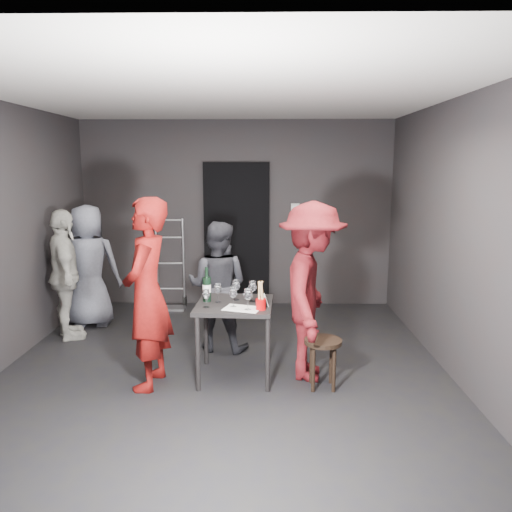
{
  "coord_description": "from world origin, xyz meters",
  "views": [
    {
      "loc": [
        0.41,
        -4.79,
        2.05
      ],
      "look_at": [
        0.32,
        0.25,
        1.14
      ],
      "focal_mm": 35.0,
      "sensor_mm": 36.0,
      "label": 1
    }
  ],
  "objects_px": {
    "hand_truck": "(170,292)",
    "breadstick_cup": "(261,296)",
    "woman_black": "(218,288)",
    "wine_bottle": "(207,288)",
    "bystander_cream": "(65,273)",
    "man_maroon": "(312,278)",
    "tasting_table": "(235,313)",
    "stool": "(323,349)",
    "server_red": "(146,277)",
    "bystander_grey": "(89,263)"
  },
  "relations": [
    {
      "from": "tasting_table",
      "to": "stool",
      "type": "distance_m",
      "value": 0.91
    },
    {
      "from": "tasting_table",
      "to": "server_red",
      "type": "relative_size",
      "value": 0.36
    },
    {
      "from": "server_red",
      "to": "man_maroon",
      "type": "relative_size",
      "value": 1.06
    },
    {
      "from": "bystander_cream",
      "to": "breadstick_cup",
      "type": "bearing_deg",
      "value": -147.17
    },
    {
      "from": "hand_truck",
      "to": "bystander_cream",
      "type": "relative_size",
      "value": 0.81
    },
    {
      "from": "bystander_grey",
      "to": "breadstick_cup",
      "type": "xyz_separation_m",
      "value": [
        2.21,
        -1.8,
        0.05
      ]
    },
    {
      "from": "server_red",
      "to": "wine_bottle",
      "type": "height_order",
      "value": "server_red"
    },
    {
      "from": "woman_black",
      "to": "breadstick_cup",
      "type": "distance_m",
      "value": 1.11
    },
    {
      "from": "woman_black",
      "to": "wine_bottle",
      "type": "distance_m",
      "value": 0.73
    },
    {
      "from": "man_maroon",
      "to": "bystander_grey",
      "type": "distance_m",
      "value": 3.12
    },
    {
      "from": "stool",
      "to": "bystander_cream",
      "type": "relative_size",
      "value": 0.29
    },
    {
      "from": "breadstick_cup",
      "to": "hand_truck",
      "type": "bearing_deg",
      "value": 117.05
    },
    {
      "from": "man_maroon",
      "to": "wine_bottle",
      "type": "distance_m",
      "value": 1.02
    },
    {
      "from": "hand_truck",
      "to": "breadstick_cup",
      "type": "distance_m",
      "value": 3.02
    },
    {
      "from": "man_maroon",
      "to": "wine_bottle",
      "type": "xyz_separation_m",
      "value": [
        -1.01,
        0.03,
        -0.11
      ]
    },
    {
      "from": "bystander_cream",
      "to": "wine_bottle",
      "type": "height_order",
      "value": "bystander_cream"
    },
    {
      "from": "stool",
      "to": "hand_truck",
      "type": "bearing_deg",
      "value": 126.01
    },
    {
      "from": "wine_bottle",
      "to": "man_maroon",
      "type": "bearing_deg",
      "value": -1.67
    },
    {
      "from": "stool",
      "to": "tasting_table",
      "type": "bearing_deg",
      "value": 164.65
    },
    {
      "from": "woman_black",
      "to": "breadstick_cup",
      "type": "xyz_separation_m",
      "value": [
        0.49,
        -0.98,
        0.18
      ]
    },
    {
      "from": "stool",
      "to": "breadstick_cup",
      "type": "xyz_separation_m",
      "value": [
        -0.58,
        0.01,
        0.5
      ]
    },
    {
      "from": "man_maroon",
      "to": "breadstick_cup",
      "type": "bearing_deg",
      "value": 125.17
    },
    {
      "from": "breadstick_cup",
      "to": "woman_black",
      "type": "bearing_deg",
      "value": 116.43
    },
    {
      "from": "bystander_grey",
      "to": "wine_bottle",
      "type": "relative_size",
      "value": 4.91
    },
    {
      "from": "breadstick_cup",
      "to": "bystander_cream",
      "type": "bearing_deg",
      "value": 150.87
    },
    {
      "from": "bystander_cream",
      "to": "breadstick_cup",
      "type": "height_order",
      "value": "bystander_cream"
    },
    {
      "from": "bystander_grey",
      "to": "stool",
      "type": "bearing_deg",
      "value": 145.14
    },
    {
      "from": "breadstick_cup",
      "to": "stool",
      "type": "bearing_deg",
      "value": -1.17
    },
    {
      "from": "stool",
      "to": "bystander_cream",
      "type": "bearing_deg",
      "value": 155.75
    },
    {
      "from": "breadstick_cup",
      "to": "wine_bottle",
      "type": "bearing_deg",
      "value": 152.21
    },
    {
      "from": "tasting_table",
      "to": "breadstick_cup",
      "type": "height_order",
      "value": "breadstick_cup"
    },
    {
      "from": "wine_bottle",
      "to": "breadstick_cup",
      "type": "xyz_separation_m",
      "value": [
        0.53,
        -0.28,
        -0.0
      ]
    },
    {
      "from": "server_red",
      "to": "bystander_cream",
      "type": "relative_size",
      "value": 1.3
    },
    {
      "from": "server_red",
      "to": "stool",
      "type": "bearing_deg",
      "value": 93.51
    },
    {
      "from": "bystander_cream",
      "to": "breadstick_cup",
      "type": "distance_m",
      "value": 2.66
    },
    {
      "from": "server_red",
      "to": "hand_truck",
      "type": "bearing_deg",
      "value": -169.11
    },
    {
      "from": "hand_truck",
      "to": "breadstick_cup",
      "type": "height_order",
      "value": "hand_truck"
    },
    {
      "from": "woman_black",
      "to": "server_red",
      "type": "bearing_deg",
      "value": 72.15
    },
    {
      "from": "man_maroon",
      "to": "breadstick_cup",
      "type": "relative_size",
      "value": 6.94
    },
    {
      "from": "tasting_table",
      "to": "wine_bottle",
      "type": "distance_m",
      "value": 0.36
    },
    {
      "from": "server_red",
      "to": "breadstick_cup",
      "type": "xyz_separation_m",
      "value": [
        1.05,
        -0.02,
        -0.17
      ]
    },
    {
      "from": "man_maroon",
      "to": "bystander_grey",
      "type": "height_order",
      "value": "man_maroon"
    },
    {
      "from": "hand_truck",
      "to": "bystander_cream",
      "type": "distance_m",
      "value": 1.75
    },
    {
      "from": "tasting_table",
      "to": "breadstick_cup",
      "type": "bearing_deg",
      "value": -40.3
    },
    {
      "from": "server_red",
      "to": "wine_bottle",
      "type": "distance_m",
      "value": 0.61
    },
    {
      "from": "tasting_table",
      "to": "bystander_cream",
      "type": "height_order",
      "value": "bystander_cream"
    },
    {
      "from": "stool",
      "to": "server_red",
      "type": "bearing_deg",
      "value": 179.05
    },
    {
      "from": "server_red",
      "to": "bystander_grey",
      "type": "distance_m",
      "value": 2.14
    },
    {
      "from": "breadstick_cup",
      "to": "server_red",
      "type": "bearing_deg",
      "value": 179.17
    },
    {
      "from": "hand_truck",
      "to": "server_red",
      "type": "xyz_separation_m",
      "value": [
        0.29,
        -2.61,
        0.82
      ]
    }
  ]
}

